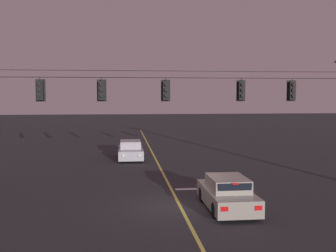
{
  "coord_description": "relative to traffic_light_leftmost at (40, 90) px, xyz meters",
  "views": [
    {
      "loc": [
        -2.44,
        -17.22,
        4.78
      ],
      "look_at": [
        0.0,
        4.85,
        3.14
      ],
      "focal_mm": 43.77,
      "sensor_mm": 36.0,
      "label": 1
    }
  ],
  "objects": [
    {
      "name": "car_oncoming_lead",
      "position": [
        4.66,
        9.78,
        -4.41
      ],
      "size": [
        1.8,
        4.42,
        1.39
      ],
      "color": "#A5A5AD",
      "rests_on": "ground"
    },
    {
      "name": "ground_plane",
      "position": [
        6.55,
        -3.83,
        -5.06
      ],
      "size": [
        180.0,
        180.0,
        0.0
      ],
      "primitive_type": "plane",
      "color": "#28282B"
    },
    {
      "name": "traffic_light_right_inner",
      "position": [
        10.34,
        0.0,
        0.0
      ],
      "size": [
        0.48,
        0.41,
        1.22
      ],
      "color": "black"
    },
    {
      "name": "traffic_light_centre",
      "position": [
        6.33,
        0.0,
        0.0
      ],
      "size": [
        0.48,
        0.41,
        1.22
      ],
      "color": "black"
    },
    {
      "name": "car_waiting_near_lane",
      "position": [
        8.47,
        -4.4,
        -4.41
      ],
      "size": [
        1.8,
        4.33,
        1.39
      ],
      "color": "gray",
      "rests_on": "ground"
    },
    {
      "name": "traffic_light_rightmost",
      "position": [
        13.12,
        0.0,
        0.0
      ],
      "size": [
        0.48,
        0.41,
        1.22
      ],
      "color": "black"
    },
    {
      "name": "lane_centre_stripe",
      "position": [
        6.55,
        6.02,
        -5.05
      ],
      "size": [
        0.14,
        60.0,
        0.01
      ],
      "primitive_type": "cube",
      "color": "#D1C64C",
      "rests_on": "ground"
    },
    {
      "name": "traffic_light_left_inner",
      "position": [
        3.04,
        0.0,
        0.0
      ],
      "size": [
        0.48,
        0.41,
        1.22
      ],
      "color": "black"
    },
    {
      "name": "signal_span_assembly",
      "position": [
        6.55,
        0.02,
        -1.35
      ],
      "size": [
        21.48,
        0.32,
        7.11
      ],
      "color": "#423021",
      "rests_on": "ground"
    },
    {
      "name": "traffic_light_leftmost",
      "position": [
        0.0,
        0.0,
        0.0
      ],
      "size": [
        0.48,
        0.41,
        1.22
      ],
      "color": "black"
    },
    {
      "name": "stop_bar_paint",
      "position": [
        8.45,
        -0.58,
        -5.05
      ],
      "size": [
        3.4,
        0.36,
        0.01
      ],
      "primitive_type": "cube",
      "color": "silver",
      "rests_on": "ground"
    }
  ]
}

